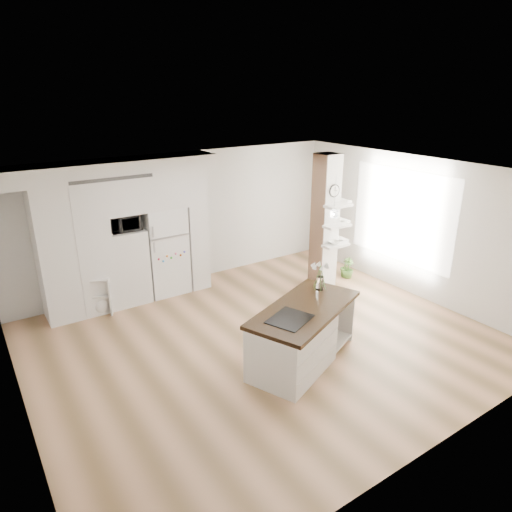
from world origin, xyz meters
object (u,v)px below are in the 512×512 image
Objects in this scene: bookshelf at (96,298)px; refrigerator at (165,250)px; kitchen_island at (296,339)px; floor_plant_a at (346,267)px.

refrigerator is at bearing 30.50° from bookshelf.
refrigerator is at bearing 75.46° from kitchen_island.
refrigerator is 3.59m from kitchen_island.
refrigerator is at bearing 157.57° from floor_plant_a.
floor_plant_a is (4.97, -1.26, -0.08)m from bookshelf.
refrigerator is 2.49× the size of bookshelf.
kitchen_island is 3.07× the size of bookshelf.
refrigerator is 3.87m from floor_plant_a.
refrigerator reaches higher than floor_plant_a.
bookshelf reaches higher than floor_plant_a.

